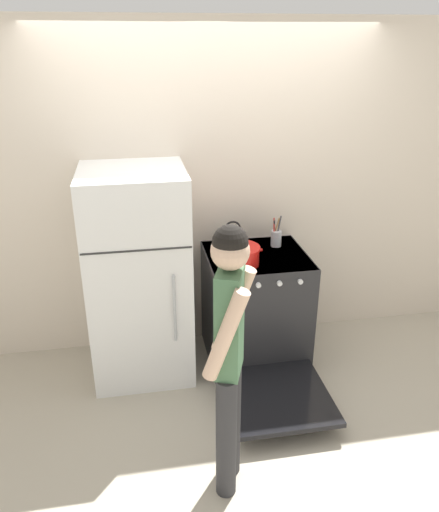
{
  "coord_description": "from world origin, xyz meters",
  "views": [
    {
      "loc": [
        -0.59,
        -3.7,
        2.4
      ],
      "look_at": [
        -0.01,
        -0.5,
        0.97
      ],
      "focal_mm": 35.0,
      "sensor_mm": 36.0,
      "label": 1
    }
  ],
  "objects_px": {
    "person": "(229,350)",
    "utensil_jar": "(276,237)",
    "dutch_oven_pot": "(239,255)",
    "stove_range": "(256,309)",
    "refrigerator": "(139,276)",
    "tea_kettle": "(233,241)"
  },
  "relations": [
    {
      "from": "dutch_oven_pot",
      "to": "utensil_jar",
      "type": "distance_m",
      "value": 0.46
    },
    {
      "from": "stove_range",
      "to": "utensil_jar",
      "type": "bearing_deg",
      "value": 43.88
    },
    {
      "from": "refrigerator",
      "to": "tea_kettle",
      "type": "height_order",
      "value": "refrigerator"
    },
    {
      "from": "stove_range",
      "to": "dutch_oven_pot",
      "type": "xyz_separation_m",
      "value": [
        -0.17,
        -0.1,
        0.51
      ]
    },
    {
      "from": "tea_kettle",
      "to": "person",
      "type": "relative_size",
      "value": 0.15
    },
    {
      "from": "stove_range",
      "to": "dutch_oven_pot",
      "type": "relative_size",
      "value": 4.01
    },
    {
      "from": "refrigerator",
      "to": "person",
      "type": "relative_size",
      "value": 0.99
    },
    {
      "from": "stove_range",
      "to": "utensil_jar",
      "type": "distance_m",
      "value": 0.58
    },
    {
      "from": "dutch_oven_pot",
      "to": "person",
      "type": "height_order",
      "value": "person"
    },
    {
      "from": "dutch_oven_pot",
      "to": "utensil_jar",
      "type": "xyz_separation_m",
      "value": [
        0.36,
        0.28,
        0.0
      ]
    },
    {
      "from": "person",
      "to": "utensil_jar",
      "type": "bearing_deg",
      "value": -4.82
    },
    {
      "from": "dutch_oven_pot",
      "to": "tea_kettle",
      "type": "bearing_deg",
      "value": 87.25
    },
    {
      "from": "refrigerator",
      "to": "stove_range",
      "type": "bearing_deg",
      "value": -2.02
    },
    {
      "from": "dutch_oven_pot",
      "to": "utensil_jar",
      "type": "relative_size",
      "value": 1.39
    },
    {
      "from": "refrigerator",
      "to": "tea_kettle",
      "type": "distance_m",
      "value": 0.77
    },
    {
      "from": "stove_range",
      "to": "person",
      "type": "relative_size",
      "value": 0.87
    },
    {
      "from": "stove_range",
      "to": "utensil_jar",
      "type": "relative_size",
      "value": 5.56
    },
    {
      "from": "stove_range",
      "to": "utensil_jar",
      "type": "height_order",
      "value": "utensil_jar"
    },
    {
      "from": "utensil_jar",
      "to": "person",
      "type": "height_order",
      "value": "person"
    },
    {
      "from": "refrigerator",
      "to": "dutch_oven_pot",
      "type": "bearing_deg",
      "value": -10.45
    },
    {
      "from": "utensil_jar",
      "to": "person",
      "type": "xyz_separation_m",
      "value": [
        -0.65,
        -1.38,
        -0.05
      ]
    },
    {
      "from": "refrigerator",
      "to": "utensil_jar",
      "type": "height_order",
      "value": "refrigerator"
    }
  ]
}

